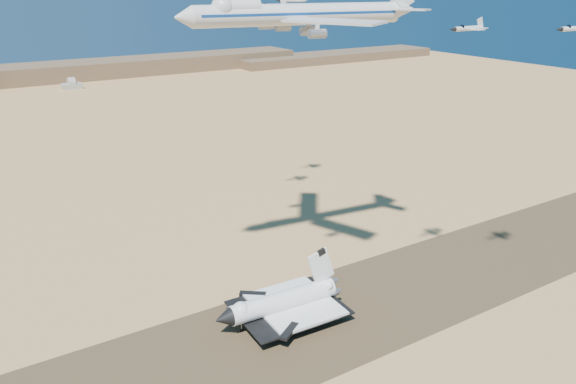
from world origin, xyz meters
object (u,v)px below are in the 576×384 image
crew_a (311,324)px  crew_b (311,321)px  chase_jet_d (292,0)px  shuttle (282,303)px  crew_c (308,324)px  carrier_747 (294,14)px  chase_jet_a (468,28)px  chase_jet_c (271,6)px  chase_jet_b (574,28)px

crew_a → crew_b: 1.74m
chase_jet_d → shuttle: bearing=-115.7°
crew_c → chase_jet_d: 139.76m
carrier_747 → chase_jet_a: 51.33m
shuttle → crew_b: size_ratio=26.83×
shuttle → crew_a: bearing=-54.3°
crew_a → chase_jet_a: 99.39m
carrier_747 → chase_jet_c: 53.79m
carrier_747 → shuttle: bearing=-123.7°
carrier_747 → crew_b: size_ratio=50.14×
crew_a → chase_jet_c: chase_jet_c is taller
crew_a → chase_jet_d: size_ratio=0.11×
shuttle → crew_c: bearing=-56.8°
crew_a → chase_jet_b: bearing=-93.6°
shuttle → carrier_747: size_ratio=0.54×
crew_c → chase_jet_b: size_ratio=0.11×
crew_c → chase_jet_a: bearing=-160.0°
chase_jet_b → crew_c: bearing=158.3°
carrier_747 → chase_jet_d: bearing=64.8°
chase_jet_d → chase_jet_a: bearing=-85.3°
shuttle → crew_b: shuttle is taller
crew_b → chase_jet_c: 123.18m
chase_jet_b → crew_a: bearing=158.3°
crew_a → chase_jet_b: 114.31m
chase_jet_a → crew_c: bearing=161.5°
chase_jet_b → chase_jet_c: (-33.20, 107.09, 3.27)m
chase_jet_b → chase_jet_d: chase_jet_d is taller
crew_a → carrier_747: bearing=-1.0°
crew_b → chase_jet_b: 113.97m
crew_b → chase_jet_b: chase_jet_b is taller
chase_jet_b → carrier_747: bearing=136.2°
crew_c → chase_jet_a: size_ratio=0.11×
crew_c → chase_jet_d: bearing=-84.2°
carrier_747 → crew_a: bearing=-105.0°
crew_a → chase_jet_a: size_ratio=0.11×
carrier_747 → chase_jet_c: bearing=73.8°
crew_a → crew_c: crew_c is taller
crew_c → chase_jet_c: size_ratio=0.11×
shuttle → crew_c: 10.46m
chase_jet_a → chase_jet_b: (21.89, -18.03, 0.24)m
carrier_747 → chase_jet_d: size_ratio=5.72×
carrier_747 → crew_b: 95.60m
crew_c → chase_jet_a: 99.76m
chase_jet_c → crew_c: bearing=-106.9°
crew_b → chase_jet_d: (49.68, 89.40, 93.36)m
chase_jet_d → chase_jet_c: bearing=-135.0°
crew_c → chase_jet_d: size_ratio=0.11×
chase_jet_d → chase_jet_b: bearing=-74.4°
crew_a → chase_jet_b: (65.55, -30.00, 88.72)m
shuttle → chase_jet_b: bearing=-25.9°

